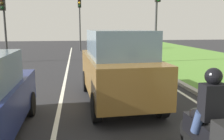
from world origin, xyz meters
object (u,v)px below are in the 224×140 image
(rider_person, at_px, (212,101))
(traffic_light_overhead_left, at_px, (4,15))
(traffic_light_near_right, at_px, (157,10))
(motorcycle, at_px, (211,138))
(traffic_light_far_median, at_px, (80,14))
(car_suv_ahead, at_px, (118,66))

(rider_person, xyz_separation_m, traffic_light_overhead_left, (-6.82, 13.60, 1.91))
(traffic_light_near_right, height_order, traffic_light_overhead_left, traffic_light_near_right)
(traffic_light_near_right, relative_size, traffic_light_overhead_left, 1.09)
(motorcycle, bearing_deg, rider_person, 90.59)
(motorcycle, distance_m, traffic_light_far_median, 21.28)
(car_suv_ahead, bearing_deg, rider_person, -79.06)
(traffic_light_overhead_left, bearing_deg, rider_person, -63.36)
(motorcycle, relative_size, traffic_light_far_median, 0.36)
(rider_person, bearing_deg, motorcycle, -89.41)
(motorcycle, relative_size, traffic_light_near_right, 0.38)
(rider_person, distance_m, traffic_light_near_right, 12.56)
(car_suv_ahead, relative_size, traffic_light_near_right, 0.90)
(traffic_light_far_median, bearing_deg, motorcycle, -85.17)
(rider_person, height_order, traffic_light_near_right, traffic_light_near_right)
(traffic_light_near_right, distance_m, traffic_light_far_median, 10.17)
(car_suv_ahead, height_order, traffic_light_far_median, traffic_light_far_median)
(rider_person, bearing_deg, traffic_light_near_right, 75.25)
(traffic_light_near_right, relative_size, traffic_light_far_median, 0.97)
(motorcycle, xyz_separation_m, rider_person, (-0.00, 0.05, 0.62))
(car_suv_ahead, distance_m, traffic_light_far_median, 17.29)
(car_suv_ahead, bearing_deg, traffic_light_far_median, 90.63)
(car_suv_ahead, distance_m, traffic_light_near_right, 9.31)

